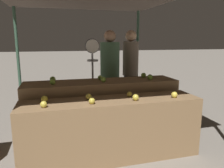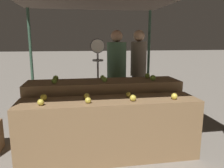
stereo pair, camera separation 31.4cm
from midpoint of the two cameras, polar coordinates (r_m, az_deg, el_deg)
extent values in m
plane|color=gray|center=(3.20, 2.35, -18.48)|extent=(60.00, 60.00, 0.00)
cylinder|color=#33513D|center=(5.83, -18.97, 6.74)|extent=(0.07, 0.07, 2.36)
cylinder|color=#33513D|center=(6.13, 11.03, 7.33)|extent=(0.07, 0.07, 2.36)
cube|color=olive|center=(3.01, 2.42, -11.71)|extent=(2.39, 0.55, 0.82)
cube|color=olive|center=(3.54, 0.46, -6.87)|extent=(2.39, 0.55, 0.96)
sphere|color=gold|center=(2.71, -15.03, -4.68)|extent=(0.08, 0.08, 0.08)
sphere|color=gold|center=(2.71, -2.98, -4.32)|extent=(0.08, 0.08, 0.08)
sphere|color=gold|center=(2.83, 8.68, -3.67)|extent=(0.08, 0.08, 0.08)
sphere|color=yellow|center=(3.04, 18.84, -3.10)|extent=(0.08, 0.08, 0.08)
sphere|color=gold|center=(2.93, -14.55, -3.41)|extent=(0.09, 0.09, 0.09)
sphere|color=gold|center=(2.91, -3.58, -3.17)|extent=(0.08, 0.08, 0.08)
sphere|color=yellow|center=(3.03, 7.30, -2.77)|extent=(0.07, 0.07, 0.07)
sphere|color=#7AA338|center=(3.26, -12.22, 0.77)|extent=(0.08, 0.08, 0.08)
sphere|color=#84AD3D|center=(3.31, 0.73, 1.19)|extent=(0.08, 0.08, 0.08)
sphere|color=#7AA338|center=(3.52, 13.17, 1.57)|extent=(0.09, 0.09, 0.09)
sphere|color=#84AD3D|center=(3.48, -12.02, 1.47)|extent=(0.09, 0.09, 0.09)
sphere|color=#7AA338|center=(3.51, 0.04, 1.71)|extent=(0.07, 0.07, 0.07)
sphere|color=#7AA338|center=(3.72, 11.63, 2.10)|extent=(0.08, 0.08, 0.08)
cylinder|color=#99999E|center=(4.12, -1.49, -0.32)|extent=(0.04, 0.04, 1.51)
cylinder|color=black|center=(4.03, -1.54, 9.91)|extent=(0.26, 0.01, 0.26)
cylinder|color=silver|center=(4.01, -1.51, 9.90)|extent=(0.24, 0.02, 0.24)
cylinder|color=#99999E|center=(4.02, -1.49, 7.19)|extent=(0.01, 0.01, 0.14)
cylinder|color=#99999E|center=(4.03, -1.49, 6.20)|extent=(0.20, 0.20, 0.03)
cube|color=#2D2D38|center=(4.56, 3.15, -3.55)|extent=(0.34, 0.27, 0.83)
cylinder|color=#476B4C|center=(4.43, 3.26, 6.19)|extent=(0.51, 0.51, 0.72)
sphere|color=tan|center=(4.41, 3.33, 12.38)|extent=(0.23, 0.23, 0.23)
cube|color=#2D2D38|center=(4.88, 8.57, -2.63)|extent=(0.27, 0.19, 0.84)
cylinder|color=#756656|center=(4.76, 8.85, 6.54)|extent=(0.39, 0.39, 0.73)
sphere|color=tan|center=(4.74, 9.03, 12.35)|extent=(0.24, 0.24, 0.24)
camera|label=1|loc=(0.16, -87.14, 0.58)|focal=35.00mm
camera|label=2|loc=(0.16, 92.86, -0.58)|focal=35.00mm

